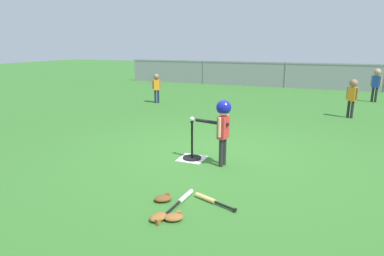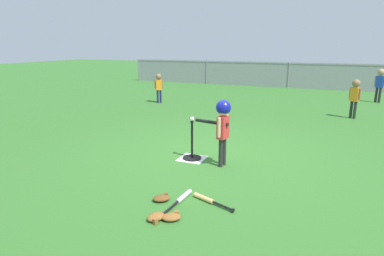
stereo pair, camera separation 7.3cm
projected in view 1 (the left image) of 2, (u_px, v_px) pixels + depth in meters
ground_plane at (213, 154)px, 5.81m from camera, size 60.00×60.00×0.00m
home_plate at (192, 158)px, 5.58m from camera, size 0.44×0.44×0.01m
batting_tee at (192, 153)px, 5.55m from camera, size 0.32×0.32×0.67m
baseball_on_tee at (192, 119)px, 5.40m from camera, size 0.07×0.07×0.07m
batter_child at (223, 120)px, 5.08m from camera, size 0.63×0.31×1.08m
fielder_near_left at (352, 93)px, 8.54m from camera, size 0.27×0.21×1.04m
fielder_near_right at (156, 84)px, 10.79m from camera, size 0.25×0.21×0.98m
fielder_deep_left at (376, 81)px, 10.93m from camera, size 0.31×0.23×1.14m
spare_bat_silver at (183, 199)px, 4.06m from camera, size 0.10×0.70×0.06m
spare_bat_wood at (209, 200)px, 4.04m from camera, size 0.60×0.26×0.06m
glove_by_plate at (158, 217)px, 3.62m from camera, size 0.23×0.26×0.07m
glove_near_bats at (174, 217)px, 3.62m from camera, size 0.27×0.25×0.07m
glove_tossed_aside at (163, 198)px, 4.06m from camera, size 0.27×0.26×0.07m
outfield_fence at (285, 74)px, 14.67m from camera, size 16.06×0.06×1.15m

